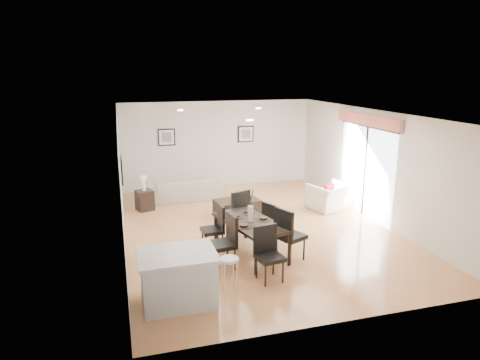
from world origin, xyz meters
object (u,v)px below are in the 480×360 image
object	(u,v)px
dining_chair_enear	(287,232)
coffee_table	(237,208)
kitchen_island	(178,278)
dining_chair_head	(268,250)
bar_stool	(229,263)
dining_chair_wnear	(226,238)
dining_chair_wfar	(216,225)
armchair	(330,197)
dining_chair_efar	(273,221)
sofa	(184,189)
dining_chair_foot	(238,210)
dining_table	(250,224)
side_table	(145,200)

from	to	relation	value
dining_chair_enear	coffee_table	xyz separation A→B (m)	(-0.23, 2.80, -0.38)
coffee_table	kitchen_island	world-z (taller)	kitchen_island
dining_chair_head	bar_stool	size ratio (longest dim) A/B	1.48
dining_chair_wnear	coffee_table	world-z (taller)	dining_chair_wnear
dining_chair_wfar	armchair	bearing A→B (deg)	113.99
dining_chair_enear	dining_chair_efar	size ratio (longest dim) A/B	1.17
sofa	armchair	xyz separation A→B (m)	(3.63, -1.95, 0.03)
dining_chair_wfar	coffee_table	world-z (taller)	dining_chair_wfar
sofa	coffee_table	size ratio (longest dim) A/B	1.96
dining_chair_efar	dining_chair_foot	world-z (taller)	dining_chair_foot
dining_chair_head	bar_stool	bearing A→B (deg)	-163.00
dining_chair_efar	kitchen_island	xyz separation A→B (m)	(-2.26, -1.84, -0.08)
dining_chair_efar	coffee_table	bearing A→B (deg)	-16.86
dining_chair_enear	bar_stool	size ratio (longest dim) A/B	1.62
dining_chair_foot	dining_table	bearing A→B (deg)	68.34
armchair	dining_chair_efar	bearing A→B (deg)	21.64
dining_chair_wnear	dining_chair_efar	world-z (taller)	dining_chair_wnear
armchair	dining_chair_enear	xyz separation A→B (m)	(-2.32, -2.68, 0.26)
coffee_table	sofa	bearing A→B (deg)	111.80
dining_chair_efar	dining_chair_head	distance (m)	1.59
dining_chair_efar	bar_stool	size ratio (longest dim) A/B	1.39
armchair	dining_table	distance (m)	3.68
sofa	dining_chair_head	bearing A→B (deg)	94.58
bar_stool	dining_chair_wfar	bearing A→B (deg)	83.90
dining_chair_foot	kitchen_island	xyz separation A→B (m)	(-1.68, -2.50, -0.16)
dining_chair_efar	dining_chair_foot	distance (m)	0.89
armchair	dining_chair_wfar	world-z (taller)	dining_chair_wfar
side_table	dining_chair_wnear	bearing A→B (deg)	-72.08
kitchen_island	side_table	bearing A→B (deg)	92.17
dining_chair_wnear	side_table	bearing A→B (deg)	-169.32
armchair	sofa	bearing A→B (deg)	-44.84
dining_chair_efar	side_table	world-z (taller)	dining_chair_efar
dining_chair_efar	dining_chair_foot	xyz separation A→B (m)	(-0.58, 0.66, 0.08)
bar_stool	coffee_table	bearing A→B (deg)	72.71
dining_chair_enear	dining_chair_head	xyz separation A→B (m)	(-0.61, -0.60, -0.05)
dining_chair_enear	side_table	distance (m)	4.66
dining_chair_head	bar_stool	xyz separation A→B (m)	(-0.79, -0.38, 0.02)
coffee_table	dining_table	bearing A→B (deg)	-107.63
kitchen_island	dining_chair_foot	bearing A→B (deg)	55.85
dining_chair_wfar	side_table	world-z (taller)	dining_chair_wfar
dining_chair_foot	coffee_table	distance (m)	1.37
dining_chair_enear	dining_chair_head	distance (m)	0.86
dining_chair_wfar	dining_chair_efar	distance (m)	1.22
kitchen_island	armchair	bearing A→B (deg)	38.40
dining_chair_wnear	bar_stool	bearing A→B (deg)	-18.64
dining_chair_foot	kitchen_island	distance (m)	3.02
sofa	bar_stool	xyz separation A→B (m)	(-0.10, -5.61, 0.26)
coffee_table	bar_stool	world-z (taller)	bar_stool
dining_chair_head	dining_chair_wnear	bearing A→B (deg)	123.53
dining_chair_enear	dining_chair_wnear	bearing A→B (deg)	64.10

